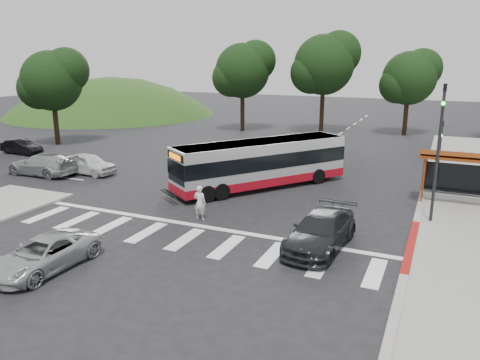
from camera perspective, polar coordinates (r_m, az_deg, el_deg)
The scene contains 20 objects.
ground at distance 24.65m, azimuth -0.82°, elevation -3.24°, with size 140.00×140.00×0.00m, color black.
sidewalk_east at distance 30.26m, azimuth 25.34°, elevation -1.15°, with size 4.00×40.00×0.12m, color gray.
curb_east at distance 30.25m, azimuth 21.58°, elevation -0.72°, with size 0.30×40.00×0.15m, color #9E9991.
curb_east_red at distance 20.73m, azimuth 20.10°, elevation -7.56°, with size 0.32×6.00×0.15m, color maroon.
hillside_nw at distance 66.61m, azimuth -15.30°, elevation 7.75°, with size 44.00×44.00×10.00m, color #234415.
crosswalk_ladder at distance 20.49m, azimuth -6.72°, elevation -7.18°, with size 18.00×2.60×0.01m, color silver.
bus_shelter at distance 26.92m, azimuth 25.52°, elevation 2.02°, with size 4.20×1.60×2.86m.
traffic_signal_ne_tall at distance 23.08m, azimuth 23.10°, elevation 4.23°, with size 0.18×0.37×6.50m.
traffic_signal_ne_short at distance 30.21m, azimuth 23.19°, elevation 3.78°, with size 0.18×0.37×4.00m.
tree_north_a at distance 48.78m, azimuth 10.31°, elevation 13.77°, with size 6.60×6.15×10.17m.
tree_north_b at distance 49.51m, azimuth 20.01°, elevation 11.69°, with size 5.72×5.33×8.43m.
tree_north_c at distance 49.47m, azimuth 0.42°, elevation 13.29°, with size 6.16×5.74×9.30m.
tree_west_a at distance 44.66m, azimuth -21.86°, elevation 11.27°, with size 5.72×5.33×8.43m.
transit_bus at distance 27.92m, azimuth 2.57°, elevation 1.91°, with size 2.36×10.89×2.81m, color silver, non-canonical shape.
pedestrian at distance 22.54m, azimuth -4.92°, elevation -2.78°, with size 0.62×0.41×1.70m, color silver.
dark_sedan at distance 19.56m, azimuth 9.81°, elevation -6.16°, with size 2.00×4.93×1.43m, color #222527.
silver_suv_south at distance 18.89m, azimuth -22.78°, elevation -8.31°, with size 2.01×4.35×1.21m, color #B1B4B6.
west_car_white at distance 32.94m, azimuth -18.04°, elevation 1.91°, with size 1.63×4.05×1.38m, color silver.
west_car_black at distance 41.74m, azimuth -25.11°, elevation 3.71°, with size 1.26×3.61×1.19m, color black.
west_car_silver at distance 33.68m, azimuth -23.02°, elevation 1.77°, with size 2.00×4.93×1.43m, color #9B9EA0.
Camera 1 is at (9.83, -21.27, 7.67)m, focal length 35.00 mm.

